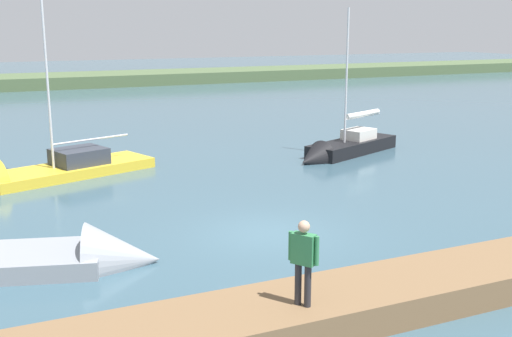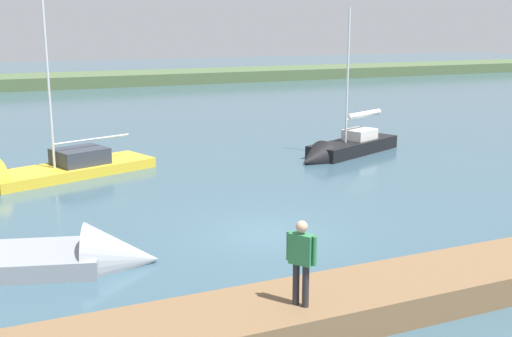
{
  "view_description": "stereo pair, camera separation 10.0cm",
  "coord_description": "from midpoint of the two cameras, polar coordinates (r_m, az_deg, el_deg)",
  "views": [
    {
      "loc": [
        7.79,
        16.43,
        6.2
      ],
      "look_at": [
        -0.59,
        -2.11,
        1.52
      ],
      "focal_mm": 43.88,
      "sensor_mm": 36.0,
      "label": 1
    },
    {
      "loc": [
        7.7,
        16.47,
        6.2
      ],
      "look_at": [
        -0.59,
        -2.11,
        1.52
      ],
      "focal_mm": 43.88,
      "sensor_mm": 36.0,
      "label": 2
    }
  ],
  "objects": [
    {
      "name": "sailboat_far_right",
      "position": [
        30.68,
        7.76,
        1.59
      ],
      "size": [
        6.83,
        4.15,
        7.69
      ],
      "rotation": [
        0.0,
        0.0,
        0.4
      ],
      "color": "black",
      "rests_on": "ground_plane"
    },
    {
      "name": "dock_pier",
      "position": [
        14.38,
        11.01,
        -11.35
      ],
      "size": [
        21.77,
        2.13,
        0.69
      ],
      "primitive_type": "cube",
      "color": "brown",
      "rests_on": "ground_plane"
    },
    {
      "name": "far_shoreline",
      "position": [
        68.33,
        -17.84,
        7.13
      ],
      "size": [
        180.0,
        8.0,
        2.4
      ],
      "primitive_type": "cube",
      "color": "#4C603D",
      "rests_on": "ground_plane"
    },
    {
      "name": "sailboat_outer_mooring",
      "position": [
        26.87,
        -19.73,
        -0.91
      ],
      "size": [
        8.82,
        4.99,
        9.29
      ],
      "rotation": [
        0.0,
        0.0,
        0.34
      ],
      "color": "gold",
      "rests_on": "ground_plane"
    },
    {
      "name": "ground_plane",
      "position": [
        19.21,
        0.85,
        -5.89
      ],
      "size": [
        200.0,
        200.0,
        0.0
      ],
      "primitive_type": "plane",
      "color": "#385666"
    },
    {
      "name": "person_on_dock",
      "position": [
        12.52,
        4.11,
        -8.01
      ],
      "size": [
        0.45,
        0.57,
        1.78
      ],
      "rotation": [
        0.0,
        0.0,
        3.74
      ],
      "color": "#28282D",
      "rests_on": "dock_pier"
    },
    {
      "name": "sailboat_behind_pier",
      "position": [
        17.6,
        -22.39,
        -8.01
      ],
      "size": [
        9.84,
        4.75,
        11.65
      ],
      "rotation": [
        0.0,
        0.0,
        2.86
      ],
      "color": "gray",
      "rests_on": "ground_plane"
    }
  ]
}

